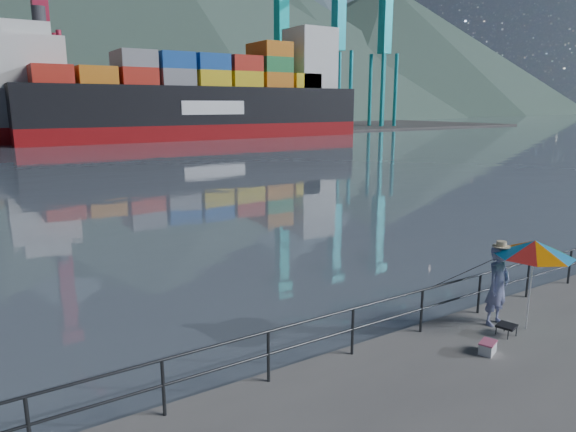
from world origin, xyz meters
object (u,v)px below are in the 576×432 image
Objects in this scene: beach_umbrella at (534,248)px; cooler_bag at (488,348)px; container_ship at (211,98)px; fisherman at (498,286)px.

cooler_bag is at bearing -170.74° from beach_umbrella.
container_ship is (23.29, 69.57, 3.97)m from beach_umbrella.
fisherman is at bearing -108.94° from container_ship.
fisherman is at bearing 10.86° from cooler_bag.
cooler_bag is (-1.40, -0.85, -0.82)m from fisherman.
cooler_bag is 0.01× the size of container_ship.
beach_umbrella reaches higher than fisherman.
container_ship reaches higher than beach_umbrella.
fisherman is 0.89× the size of beach_umbrella.
fisherman is 0.03× the size of container_ship.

